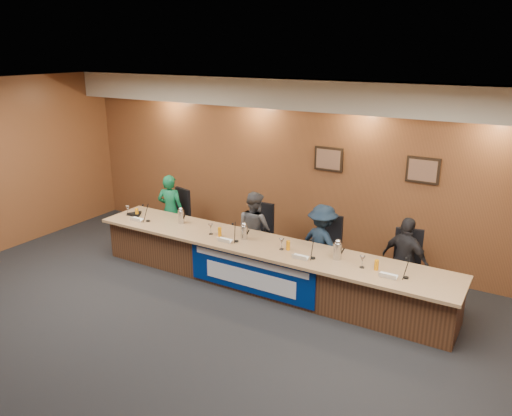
{
  "coord_description": "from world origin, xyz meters",
  "views": [
    {
      "loc": [
        3.65,
        -3.97,
        3.73
      ],
      "look_at": [
        -0.31,
        2.7,
        1.19
      ],
      "focal_mm": 35.0,
      "sensor_mm": 36.0,
      "label": 1
    }
  ],
  "objects_px": {
    "dais_body": "(263,266)",
    "office_chair_a": "(175,220)",
    "speakerphone": "(135,214)",
    "carafe_left": "(181,217)",
    "carafe_mid": "(244,232)",
    "panelist_c": "(322,244)",
    "office_chair_c": "(324,252)",
    "carafe_right": "(338,251)",
    "panelist_d": "(405,261)",
    "panelist_b": "(254,229)",
    "panelist_a": "(171,210)",
    "office_chair_b": "(257,238)",
    "office_chair_d": "(406,270)",
    "banner": "(250,274)"
  },
  "relations": [
    {
      "from": "panelist_d",
      "to": "office_chair_b",
      "type": "relative_size",
      "value": 2.81
    },
    {
      "from": "carafe_mid",
      "to": "office_chair_a",
      "type": "bearing_deg",
      "value": 160.38
    },
    {
      "from": "panelist_a",
      "to": "carafe_left",
      "type": "bearing_deg",
      "value": 126.01
    },
    {
      "from": "speakerphone",
      "to": "banner",
      "type": "bearing_deg",
      "value": -7.8
    },
    {
      "from": "carafe_mid",
      "to": "speakerphone",
      "type": "height_order",
      "value": "carafe_mid"
    },
    {
      "from": "panelist_a",
      "to": "office_chair_c",
      "type": "xyz_separation_m",
      "value": [
        3.16,
        0.1,
        -0.22
      ]
    },
    {
      "from": "banner",
      "to": "office_chair_b",
      "type": "bearing_deg",
      "value": 115.29
    },
    {
      "from": "office_chair_a",
      "to": "office_chair_c",
      "type": "relative_size",
      "value": 1.0
    },
    {
      "from": "dais_body",
      "to": "carafe_right",
      "type": "distance_m",
      "value": 1.35
    },
    {
      "from": "panelist_d",
      "to": "carafe_mid",
      "type": "height_order",
      "value": "panelist_d"
    },
    {
      "from": "carafe_left",
      "to": "carafe_right",
      "type": "distance_m",
      "value": 2.94
    },
    {
      "from": "banner",
      "to": "panelist_d",
      "type": "bearing_deg",
      "value": 26.48
    },
    {
      "from": "banner",
      "to": "carafe_mid",
      "type": "distance_m",
      "value": 0.72
    },
    {
      "from": "speakerphone",
      "to": "carafe_left",
      "type": "bearing_deg",
      "value": 5.56
    },
    {
      "from": "carafe_left",
      "to": "carafe_mid",
      "type": "distance_m",
      "value": 1.34
    },
    {
      "from": "dais_body",
      "to": "office_chair_a",
      "type": "relative_size",
      "value": 12.5
    },
    {
      "from": "panelist_c",
      "to": "speakerphone",
      "type": "xyz_separation_m",
      "value": [
        -3.43,
        -0.67,
        0.11
      ]
    },
    {
      "from": "panelist_d",
      "to": "office_chair_b",
      "type": "distance_m",
      "value": 2.63
    },
    {
      "from": "dais_body",
      "to": "panelist_b",
      "type": "distance_m",
      "value": 0.88
    },
    {
      "from": "banner",
      "to": "panelist_c",
      "type": "xyz_separation_m",
      "value": [
        0.74,
        1.04,
        0.28
      ]
    },
    {
      "from": "panelist_c",
      "to": "panelist_d",
      "type": "relative_size",
      "value": 0.98
    },
    {
      "from": "office_chair_a",
      "to": "office_chair_c",
      "type": "distance_m",
      "value": 3.16
    },
    {
      "from": "banner",
      "to": "panelist_a",
      "type": "xyz_separation_m",
      "value": [
        -2.42,
        1.04,
        0.32
      ]
    },
    {
      "from": "panelist_d",
      "to": "speakerphone",
      "type": "xyz_separation_m",
      "value": [
        -4.77,
        -0.67,
        0.1
      ]
    },
    {
      "from": "office_chair_d",
      "to": "speakerphone",
      "type": "xyz_separation_m",
      "value": [
        -4.77,
        -0.77,
        0.3
      ]
    },
    {
      "from": "office_chair_d",
      "to": "carafe_left",
      "type": "relative_size",
      "value": 2.05
    },
    {
      "from": "panelist_c",
      "to": "speakerphone",
      "type": "bearing_deg",
      "value": 29.16
    },
    {
      "from": "dais_body",
      "to": "carafe_right",
      "type": "height_order",
      "value": "carafe_right"
    },
    {
      "from": "banner",
      "to": "panelist_b",
      "type": "bearing_deg",
      "value": 117.39
    },
    {
      "from": "panelist_d",
      "to": "panelist_b",
      "type": "bearing_deg",
      "value": 19.63
    },
    {
      "from": "carafe_right",
      "to": "office_chair_b",
      "type": "bearing_deg",
      "value": 157.98
    },
    {
      "from": "panelist_b",
      "to": "carafe_mid",
      "type": "xyz_separation_m",
      "value": [
        0.19,
        -0.64,
        0.18
      ]
    },
    {
      "from": "office_chair_b",
      "to": "office_chair_c",
      "type": "xyz_separation_m",
      "value": [
        1.28,
        0.0,
        0.0
      ]
    },
    {
      "from": "carafe_mid",
      "to": "speakerphone",
      "type": "relative_size",
      "value": 0.69
    },
    {
      "from": "panelist_a",
      "to": "panelist_c",
      "type": "bearing_deg",
      "value": 164.06
    },
    {
      "from": "panelist_d",
      "to": "speakerphone",
      "type": "relative_size",
      "value": 4.21
    },
    {
      "from": "banner",
      "to": "panelist_c",
      "type": "distance_m",
      "value": 1.3
    },
    {
      "from": "office_chair_b",
      "to": "carafe_right",
      "type": "distance_m",
      "value": 1.96
    },
    {
      "from": "panelist_c",
      "to": "carafe_mid",
      "type": "height_order",
      "value": "panelist_c"
    },
    {
      "from": "carafe_left",
      "to": "office_chair_a",
      "type": "bearing_deg",
      "value": 137.39
    },
    {
      "from": "panelist_a",
      "to": "carafe_mid",
      "type": "distance_m",
      "value": 2.17
    },
    {
      "from": "panelist_b",
      "to": "carafe_left",
      "type": "xyz_separation_m",
      "value": [
        -1.15,
        -0.57,
        0.19
      ]
    },
    {
      "from": "panelist_b",
      "to": "speakerphone",
      "type": "height_order",
      "value": "panelist_b"
    },
    {
      "from": "panelist_d",
      "to": "office_chair_c",
      "type": "relative_size",
      "value": 2.81
    },
    {
      "from": "carafe_mid",
      "to": "panelist_c",
      "type": "bearing_deg",
      "value": 30.35
    },
    {
      "from": "office_chair_d",
      "to": "carafe_left",
      "type": "bearing_deg",
      "value": 178.24
    },
    {
      "from": "banner",
      "to": "carafe_right",
      "type": "distance_m",
      "value": 1.4
    },
    {
      "from": "panelist_b",
      "to": "carafe_left",
      "type": "distance_m",
      "value": 1.3
    },
    {
      "from": "panelist_c",
      "to": "carafe_right",
      "type": "distance_m",
      "value": 0.83
    },
    {
      "from": "office_chair_d",
      "to": "carafe_left",
      "type": "height_order",
      "value": "carafe_left"
    }
  ]
}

